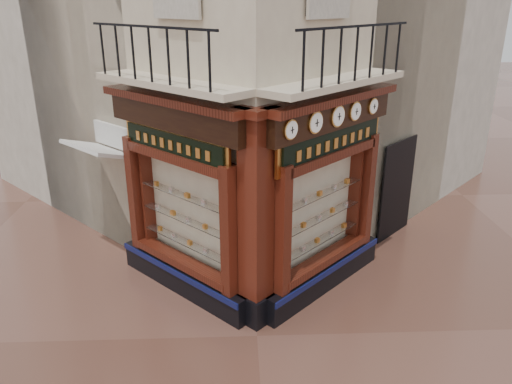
{
  "coord_description": "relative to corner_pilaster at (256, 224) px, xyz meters",
  "views": [
    {
      "loc": [
        -0.32,
        -7.29,
        5.57
      ],
      "look_at": [
        0.06,
        2.0,
        1.96
      ],
      "focal_mm": 35.0,
      "sensor_mm": 36.0,
      "label": 1
    }
  ],
  "objects": [
    {
      "name": "clock_a",
      "position": [
        0.55,
        -0.05,
        1.67
      ],
      "size": [
        0.27,
        0.27,
        0.33
      ],
      "rotation": [
        0.0,
        0.0,
        0.79
      ],
      "color": "#C49041",
      "rests_on": "ground"
    },
    {
      "name": "signboard_right",
      "position": [
        1.46,
        1.01,
        1.15
      ],
      "size": [
        2.29,
        2.29,
        0.62
      ],
      "rotation": [
        0.0,
        0.0,
        0.79
      ],
      "color": "gold",
      "rests_on": "ground"
    },
    {
      "name": "ground",
      "position": [
        0.0,
        -0.5,
        -1.95
      ],
      "size": [
        80.0,
        80.0,
        0.0
      ],
      "primitive_type": "plane",
      "color": "#543227",
      "rests_on": "ground"
    },
    {
      "name": "clock_e",
      "position": [
        2.35,
        1.75,
        1.67
      ],
      "size": [
        0.26,
        0.26,
        0.32
      ],
      "rotation": [
        0.0,
        0.0,
        0.79
      ],
      "color": "#C49041",
      "rests_on": "ground"
    },
    {
      "name": "shopfront_right",
      "position": [
        1.41,
        1.07,
        0.03
      ],
      "size": [
        2.86,
        2.86,
        3.98
      ],
      "rotation": [
        0.0,
        0.0,
        0.79
      ],
      "color": "black",
      "rests_on": "ground"
    },
    {
      "name": "clock_c",
      "position": [
        1.49,
        0.89,
        1.67
      ],
      "size": [
        0.32,
        0.32,
        0.4
      ],
      "rotation": [
        0.0,
        0.0,
        0.79
      ],
      "color": "#C49041",
      "rests_on": "ground"
    },
    {
      "name": "clock_b",
      "position": [
        1.02,
        0.42,
        1.67
      ],
      "size": [
        0.31,
        0.31,
        0.39
      ],
      "rotation": [
        0.0,
        0.0,
        0.79
      ],
      "color": "#C49041",
      "rests_on": "ground"
    },
    {
      "name": "neighbour_left",
      "position": [
        -2.47,
        8.13,
        3.55
      ],
      "size": [
        11.31,
        11.31,
        11.0
      ],
      "primitive_type": "cube",
      "rotation": [
        0.0,
        0.0,
        0.79
      ],
      "color": "beige",
      "rests_on": "ground"
    },
    {
      "name": "clock_d",
      "position": [
        1.9,
        1.29,
        1.67
      ],
      "size": [
        0.29,
        0.29,
        0.36
      ],
      "rotation": [
        0.0,
        0.0,
        0.79
      ],
      "color": "#C49041",
      "rests_on": "ground"
    },
    {
      "name": "corner_pilaster",
      "position": [
        0.0,
        0.0,
        0.0
      ],
      "size": [
        0.85,
        0.85,
        3.98
      ],
      "rotation": [
        0.0,
        0.0,
        0.79
      ],
      "color": "black",
      "rests_on": "ground"
    },
    {
      "name": "neighbour_right",
      "position": [
        2.47,
        8.13,
        3.55
      ],
      "size": [
        11.31,
        11.31,
        11.0
      ],
      "primitive_type": "cube",
      "rotation": [
        0.0,
        0.0,
        0.79
      ],
      "color": "beige",
      "rests_on": "ground"
    },
    {
      "name": "awning",
      "position": [
        -3.27,
        2.56,
        -1.95
      ],
      "size": [
        1.75,
        1.75,
        0.36
      ],
      "primitive_type": null,
      "rotation": [
        0.3,
        0.0,
        2.36
      ],
      "color": "silver",
      "rests_on": "ground"
    },
    {
      "name": "balcony",
      "position": [
        0.0,
        0.99,
        2.27
      ],
      "size": [
        5.94,
        2.97,
        1.03
      ],
      "color": "beige",
      "rests_on": "ground"
    },
    {
      "name": "signboard_left",
      "position": [
        -1.46,
        1.01,
        1.15
      ],
      "size": [
        2.09,
        2.09,
        0.56
      ],
      "rotation": [
        0.0,
        0.0,
        2.36
      ],
      "color": "gold",
      "rests_on": "ground"
    },
    {
      "name": "shopfront_left",
      "position": [
        -1.41,
        1.07,
        0.03
      ],
      "size": [
        2.86,
        2.86,
        3.98
      ],
      "rotation": [
        0.0,
        0.0,
        2.36
      ],
      "color": "black",
      "rests_on": "ground"
    }
  ]
}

